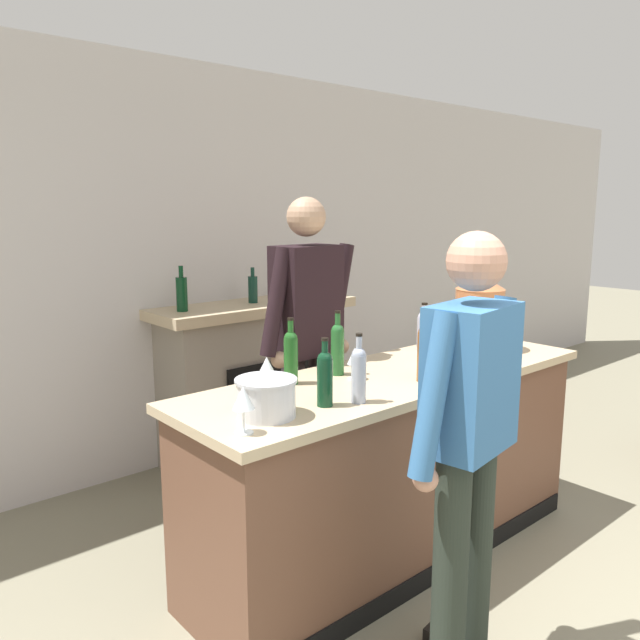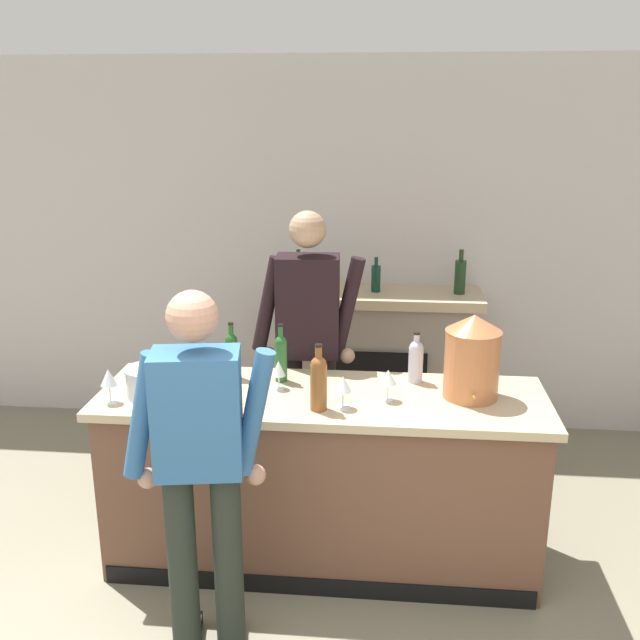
{
  "view_description": "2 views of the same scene",
  "coord_description": "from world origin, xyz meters",
  "px_view_note": "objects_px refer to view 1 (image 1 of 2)",
  "views": [
    {
      "loc": [
        -2.06,
        -0.23,
        1.79
      ],
      "look_at": [
        0.17,
        2.34,
        1.17
      ],
      "focal_mm": 35.0,
      "sensor_mm": 36.0,
      "label": 1
    },
    {
      "loc": [
        0.51,
        -1.59,
        2.4
      ],
      "look_at": [
        0.14,
        2.3,
        1.22
      ],
      "focal_mm": 40.0,
      "sensor_mm": 36.0,
      "label": 2
    }
  ],
  "objects_px": {
    "person_bartender": "(307,348)",
    "ice_bucket_steel": "(266,398)",
    "wine_bottle_burgundy_dark": "(424,329)",
    "fireplace_stone": "(254,377)",
    "wine_bottle_port_short": "(291,355)",
    "wine_glass_mid_counter": "(267,366)",
    "wine_glass_front_right": "(355,357)",
    "wine_bottle_cabernet_heavy": "(338,347)",
    "wine_bottle_chardonnay_pale": "(325,376)",
    "potted_plant_corner": "(483,370)",
    "wine_glass_back_row": "(437,351)",
    "person_customer": "(467,443)",
    "wine_glass_near_bucket": "(243,399)",
    "wine_bottle_merlot_tall": "(359,372)",
    "wine_bottle_riesling_slim": "(426,350)",
    "wine_glass_by_dispenser": "(446,341)",
    "copper_dispenser": "(479,312)"
  },
  "relations": [
    {
      "from": "person_bartender",
      "to": "ice_bucket_steel",
      "type": "bearing_deg",
      "value": -139.32
    },
    {
      "from": "wine_bottle_burgundy_dark",
      "to": "fireplace_stone",
      "type": "bearing_deg",
      "value": 99.77
    },
    {
      "from": "fireplace_stone",
      "to": "wine_bottle_port_short",
      "type": "height_order",
      "value": "fireplace_stone"
    },
    {
      "from": "wine_bottle_burgundy_dark",
      "to": "wine_bottle_port_short",
      "type": "bearing_deg",
      "value": -178.28
    },
    {
      "from": "person_bartender",
      "to": "wine_glass_mid_counter",
      "type": "height_order",
      "value": "person_bartender"
    },
    {
      "from": "wine_glass_front_right",
      "to": "wine_bottle_cabernet_heavy",
      "type": "bearing_deg",
      "value": 92.15
    },
    {
      "from": "wine_glass_mid_counter",
      "to": "fireplace_stone",
      "type": "bearing_deg",
      "value": 57.14
    },
    {
      "from": "wine_bottle_burgundy_dark",
      "to": "wine_bottle_chardonnay_pale",
      "type": "distance_m",
      "value": 1.16
    },
    {
      "from": "person_bartender",
      "to": "wine_bottle_burgundy_dark",
      "type": "height_order",
      "value": "person_bartender"
    },
    {
      "from": "potted_plant_corner",
      "to": "wine_bottle_port_short",
      "type": "relative_size",
      "value": 2.16
    },
    {
      "from": "fireplace_stone",
      "to": "wine_glass_back_row",
      "type": "distance_m",
      "value": 1.83
    },
    {
      "from": "person_customer",
      "to": "person_bartender",
      "type": "bearing_deg",
      "value": 76.26
    },
    {
      "from": "wine_bottle_chardonnay_pale",
      "to": "wine_glass_back_row",
      "type": "relative_size",
      "value": 1.72
    },
    {
      "from": "wine_glass_mid_counter",
      "to": "wine_glass_back_row",
      "type": "bearing_deg",
      "value": -21.78
    },
    {
      "from": "potted_plant_corner",
      "to": "wine_bottle_cabernet_heavy",
      "type": "height_order",
      "value": "wine_bottle_cabernet_heavy"
    },
    {
      "from": "wine_glass_near_bucket",
      "to": "potted_plant_corner",
      "type": "bearing_deg",
      "value": 22.11
    },
    {
      "from": "fireplace_stone",
      "to": "wine_bottle_cabernet_heavy",
      "type": "relative_size",
      "value": 4.69
    },
    {
      "from": "person_customer",
      "to": "wine_bottle_port_short",
      "type": "distance_m",
      "value": 0.97
    },
    {
      "from": "wine_bottle_merlot_tall",
      "to": "wine_glass_mid_counter",
      "type": "xyz_separation_m",
      "value": [
        -0.21,
        0.37,
        -0.01
      ]
    },
    {
      "from": "wine_bottle_cabernet_heavy",
      "to": "potted_plant_corner",
      "type": "bearing_deg",
      "value": 21.33
    },
    {
      "from": "wine_bottle_burgundy_dark",
      "to": "wine_glass_back_row",
      "type": "relative_size",
      "value": 1.67
    },
    {
      "from": "wine_bottle_port_short",
      "to": "potted_plant_corner",
      "type": "bearing_deg",
      "value": 19.31
    },
    {
      "from": "wine_bottle_riesling_slim",
      "to": "wine_bottle_chardonnay_pale",
      "type": "xyz_separation_m",
      "value": [
        -0.61,
        0.03,
        -0.02
      ]
    },
    {
      "from": "wine_bottle_cabernet_heavy",
      "to": "wine_glass_mid_counter",
      "type": "bearing_deg",
      "value": -178.08
    },
    {
      "from": "wine_glass_back_row",
      "to": "wine_bottle_riesling_slim",
      "type": "bearing_deg",
      "value": -167.06
    },
    {
      "from": "wine_bottle_cabernet_heavy",
      "to": "wine_bottle_burgundy_dark",
      "type": "bearing_deg",
      "value": 4.25
    },
    {
      "from": "person_customer",
      "to": "wine_glass_by_dispenser",
      "type": "xyz_separation_m",
      "value": [
        0.78,
        0.71,
        0.15
      ]
    },
    {
      "from": "person_customer",
      "to": "wine_glass_near_bucket",
      "type": "bearing_deg",
      "value": 137.54
    },
    {
      "from": "wine_glass_by_dispenser",
      "to": "wine_glass_front_right",
      "type": "xyz_separation_m",
      "value": [
        -0.57,
        0.1,
        -0.01
      ]
    },
    {
      "from": "person_customer",
      "to": "person_bartender",
      "type": "relative_size",
      "value": 0.93
    },
    {
      "from": "ice_bucket_steel",
      "to": "wine_glass_mid_counter",
      "type": "distance_m",
      "value": 0.33
    },
    {
      "from": "potted_plant_corner",
      "to": "wine_glass_by_dispenser",
      "type": "height_order",
      "value": "wine_glass_by_dispenser"
    },
    {
      "from": "wine_bottle_chardonnay_pale",
      "to": "wine_glass_front_right",
      "type": "bearing_deg",
      "value": 29.34
    },
    {
      "from": "potted_plant_corner",
      "to": "wine_bottle_chardonnay_pale",
      "type": "height_order",
      "value": "wine_bottle_chardonnay_pale"
    },
    {
      "from": "ice_bucket_steel",
      "to": "wine_bottle_merlot_tall",
      "type": "height_order",
      "value": "wine_bottle_merlot_tall"
    },
    {
      "from": "wine_bottle_port_short",
      "to": "wine_glass_mid_counter",
      "type": "bearing_deg",
      "value": -167.0
    },
    {
      "from": "person_bartender",
      "to": "wine_glass_mid_counter",
      "type": "distance_m",
      "value": 0.66
    },
    {
      "from": "ice_bucket_steel",
      "to": "wine_bottle_riesling_slim",
      "type": "distance_m",
      "value": 0.88
    },
    {
      "from": "person_bartender",
      "to": "copper_dispenser",
      "type": "height_order",
      "value": "person_bartender"
    },
    {
      "from": "wine_glass_front_right",
      "to": "wine_bottle_riesling_slim",
      "type": "bearing_deg",
      "value": -46.16
    },
    {
      "from": "wine_bottle_port_short",
      "to": "wine_bottle_riesling_slim",
      "type": "height_order",
      "value": "wine_bottle_riesling_slim"
    },
    {
      "from": "ice_bucket_steel",
      "to": "wine_glass_back_row",
      "type": "height_order",
      "value": "wine_glass_back_row"
    },
    {
      "from": "fireplace_stone",
      "to": "wine_bottle_cabernet_heavy",
      "type": "distance_m",
      "value": 1.59
    },
    {
      "from": "person_customer",
      "to": "ice_bucket_steel",
      "type": "xyz_separation_m",
      "value": [
        -0.43,
        0.65,
        0.11
      ]
    },
    {
      "from": "wine_bottle_port_short",
      "to": "wine_bottle_merlot_tall",
      "type": "distance_m",
      "value": 0.41
    },
    {
      "from": "wine_glass_mid_counter",
      "to": "potted_plant_corner",
      "type": "bearing_deg",
      "value": 19.02
    },
    {
      "from": "wine_bottle_riesling_slim",
      "to": "wine_bottle_chardonnay_pale",
      "type": "height_order",
      "value": "wine_bottle_riesling_slim"
    },
    {
      "from": "potted_plant_corner",
      "to": "ice_bucket_steel",
      "type": "distance_m",
      "value": 3.99
    },
    {
      "from": "fireplace_stone",
      "to": "wine_bottle_port_short",
      "type": "distance_m",
      "value": 1.68
    },
    {
      "from": "wine_bottle_port_short",
      "to": "wine_bottle_cabernet_heavy",
      "type": "distance_m",
      "value": 0.27
    }
  ]
}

